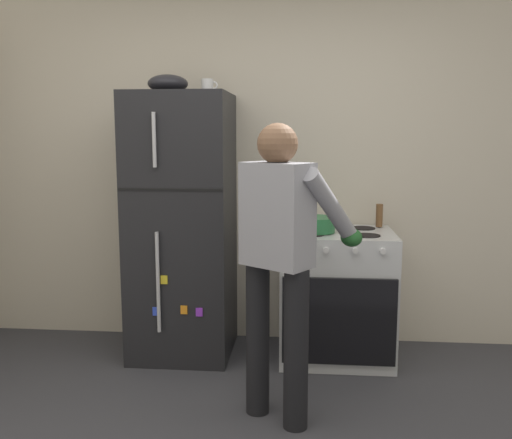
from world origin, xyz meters
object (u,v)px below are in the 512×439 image
pepper_mill (379,215)px  mixing_bowl (168,84)px  coffee_mug (208,86)px  red_pot (314,224)px  refrigerator (182,226)px  person_cook (281,246)px  stove_range (337,295)px

pepper_mill → mixing_bowl: size_ratio=0.60×
pepper_mill → coffee_mug: bearing=-172.8°
red_pot → pepper_mill: pepper_mill is taller
refrigerator → mixing_bowl: bearing=179.8°
refrigerator → pepper_mill: 1.39m
person_cook → red_pot: bearing=77.7°
person_cook → pepper_mill: size_ratio=9.90×
refrigerator → pepper_mill: bearing=8.3°
person_cook → red_pot: person_cook is taller
person_cook → mixing_bowl: 1.52m
coffee_mug → stove_range: bearing=-3.9°
red_pot → pepper_mill: 0.52m
person_cook → pepper_mill: bearing=59.5°
coffee_mug → mixing_bowl: mixing_bowl is taller
refrigerator → pepper_mill: refrigerator is taller
person_cook → pepper_mill: 1.27m
red_pot → coffee_mug: size_ratio=3.36×
stove_range → mixing_bowl: 1.84m
person_cook → mixing_bowl: (-0.81, 0.89, 0.92)m
red_pot → coffee_mug: bearing=172.2°
coffee_mug → mixing_bowl: (-0.26, -0.05, 0.01)m
person_cook → mixing_bowl: size_ratio=5.92×
refrigerator → stove_range: refrigerator is taller
person_cook → stove_range: bearing=68.7°
stove_range → person_cook: size_ratio=0.56×
mixing_bowl → coffee_mug: bearing=10.8°
coffee_mug → pepper_mill: bearing=7.2°
stove_range → person_cook: bearing=-111.3°
stove_range → red_pot: (-0.16, -0.04, 0.50)m
person_cook → coffee_mug: 1.42m
refrigerator → mixing_bowl: size_ratio=6.73×
pepper_mill → mixing_bowl: mixing_bowl is taller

